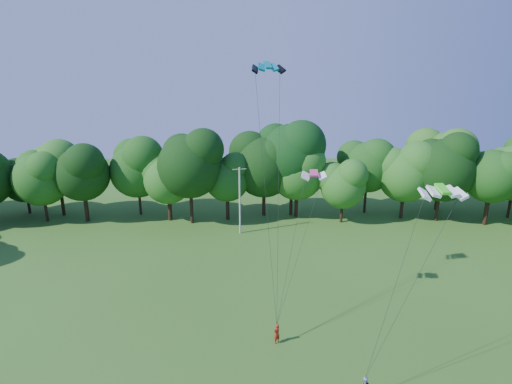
{
  "coord_description": "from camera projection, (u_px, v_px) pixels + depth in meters",
  "views": [
    {
      "loc": [
        0.52,
        -17.09,
        19.06
      ],
      "look_at": [
        0.74,
        13.0,
        10.46
      ],
      "focal_mm": 28.0,
      "sensor_mm": 36.0,
      "label": 1
    }
  ],
  "objects": [
    {
      "name": "kite_flyer_left",
      "position": [
        277.0,
        333.0,
        29.64
      ],
      "size": [
        0.69,
        0.67,
        1.6
      ],
      "primitive_type": "imported",
      "rotation": [
        0.0,
        0.0,
        3.86
      ],
      "color": "#AD2616",
      "rests_on": "ground"
    },
    {
      "name": "tree_back_west",
      "position": [
        40.0,
        171.0,
        53.31
      ],
      "size": [
        7.89,
        7.89,
        11.48
      ],
      "color": "#311C13",
      "rests_on": "ground"
    },
    {
      "name": "tree_back_east",
      "position": [
        442.0,
        157.0,
        57.98
      ],
      "size": [
        8.81,
        8.81,
        12.82
      ],
      "color": "black",
      "rests_on": "ground"
    },
    {
      "name": "kite_teal",
      "position": [
        268.0,
        65.0,
        30.11
      ],
      "size": [
        2.61,
        1.55,
        0.63
      ],
      "rotation": [
        0.0,
        0.0,
        0.21
      ],
      "color": "#046D86",
      "rests_on": "ground"
    },
    {
      "name": "kite_pink",
      "position": [
        314.0,
        173.0,
        31.62
      ],
      "size": [
        2.0,
        1.03,
        0.44
      ],
      "rotation": [
        0.0,
        0.0,
        -0.05
      ],
      "color": "#CF397C",
      "rests_on": "ground"
    },
    {
      "name": "tree_back_center",
      "position": [
        292.0,
        153.0,
        55.35
      ],
      "size": [
        10.0,
        10.0,
        14.54
      ],
      "color": "black",
      "rests_on": "ground"
    },
    {
      "name": "utility_pole",
      "position": [
        240.0,
        200.0,
        49.81
      ],
      "size": [
        1.69,
        0.5,
        8.59
      ],
      "rotation": [
        0.0,
        0.0,
        0.25
      ],
      "color": "#B9B7AF",
      "rests_on": "ground"
    },
    {
      "name": "kite_green",
      "position": [
        443.0,
        189.0,
        23.6
      ],
      "size": [
        2.65,
        1.26,
        0.44
      ],
      "rotation": [
        0.0,
        0.0,
        0.03
      ],
      "color": "#40E622",
      "rests_on": "ground"
    }
  ]
}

